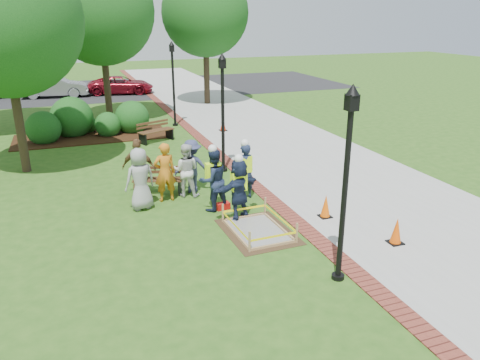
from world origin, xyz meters
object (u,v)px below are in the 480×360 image
object	(u,v)px
cone_front	(396,231)
hivis_worker_c	(213,178)
hivis_worker_a	(239,187)
lamp_near	(346,172)
hivis_worker_b	(245,170)
wet_concrete_pad	(258,224)
bench_near	(158,185)

from	to	relation	value
cone_front	hivis_worker_c	xyz separation A→B (m)	(-3.67, 3.70, 0.65)
hivis_worker_a	hivis_worker_c	distance (m)	0.98
lamp_near	hivis_worker_b	xyz separation A→B (m)	(-0.23, 5.19, -1.53)
lamp_near	hivis_worker_b	bearing A→B (deg)	92.55
hivis_worker_b	hivis_worker_c	xyz separation A→B (m)	(-1.19, -0.56, 0.04)
wet_concrete_pad	hivis_worker_a	xyz separation A→B (m)	(-0.17, 1.01, 0.71)
hivis_worker_a	wet_concrete_pad	bearing A→B (deg)	-80.29
bench_near	hivis_worker_c	world-z (taller)	hivis_worker_c
bench_near	hivis_worker_b	bearing A→B (deg)	-28.42
wet_concrete_pad	hivis_worker_c	size ratio (longest dim) A/B	1.17
hivis_worker_a	hivis_worker_b	size ratio (longest dim) A/B	0.99
hivis_worker_a	bench_near	bearing A→B (deg)	122.82
wet_concrete_pad	bench_near	size ratio (longest dim) A/B	1.41
cone_front	hivis_worker_c	world-z (taller)	hivis_worker_c
cone_front	lamp_near	distance (m)	3.24
hivis_worker_a	cone_front	bearing A→B (deg)	-41.89
hivis_worker_c	bench_near	bearing A→B (deg)	124.04
wet_concrete_pad	lamp_near	size ratio (longest dim) A/B	0.55
hivis_worker_c	hivis_worker_a	bearing A→B (deg)	-60.03
bench_near	hivis_worker_c	size ratio (longest dim) A/B	0.83
cone_front	hivis_worker_c	size ratio (longest dim) A/B	0.35
hivis_worker_b	hivis_worker_c	size ratio (longest dim) A/B	0.96
cone_front	bench_near	bearing A→B (deg)	131.50
lamp_near	hivis_worker_c	world-z (taller)	lamp_near
wet_concrete_pad	bench_near	xyz separation A→B (m)	(-1.94, 3.76, 0.04)
bench_near	lamp_near	world-z (taller)	lamp_near
cone_front	hivis_worker_a	distance (m)	4.32
cone_front	lamp_near	xyz separation A→B (m)	(-2.24, -0.94, 2.14)
hivis_worker_a	hivis_worker_b	xyz separation A→B (m)	(0.71, 1.40, 0.01)
lamp_near	hivis_worker_c	xyz separation A→B (m)	(-1.42, 4.64, -1.49)
wet_concrete_pad	lamp_near	world-z (taller)	lamp_near
cone_front	lamp_near	bearing A→B (deg)	-157.36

